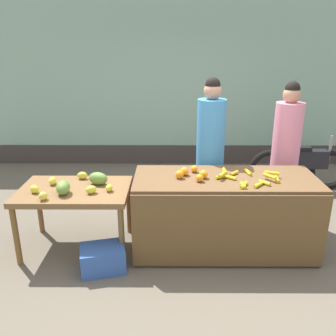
# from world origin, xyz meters

# --- Properties ---
(ground_plane) EXTENTS (24.00, 24.00, 0.00)m
(ground_plane) POSITION_xyz_m (0.00, 0.00, 0.00)
(ground_plane) COLOR #665B4C
(market_wall_back) EXTENTS (8.77, 0.23, 2.90)m
(market_wall_back) POSITION_xyz_m (0.00, 3.10, 1.42)
(market_wall_back) COLOR #8CB299
(market_wall_back) RESTS_ON ground
(fruit_stall_counter) EXTENTS (1.95, 0.81, 0.85)m
(fruit_stall_counter) POSITION_xyz_m (0.30, -0.01, 0.43)
(fruit_stall_counter) COLOR brown
(fruit_stall_counter) RESTS_ON ground
(side_table_wooden) EXTENTS (1.18, 0.79, 0.72)m
(side_table_wooden) POSITION_xyz_m (-1.33, 0.00, 0.64)
(side_table_wooden) COLOR brown
(side_table_wooden) RESTS_ON ground
(banana_bunch_pile) EXTENTS (0.69, 0.52, 0.07)m
(banana_bunch_pile) POSITION_xyz_m (0.51, -0.08, 0.88)
(banana_bunch_pile) COLOR yellow
(banana_bunch_pile) RESTS_ON fruit_stall_counter
(orange_pile) EXTENTS (0.34, 0.36, 0.09)m
(orange_pile) POSITION_xyz_m (-0.06, -0.00, 0.90)
(orange_pile) COLOR orange
(orange_pile) RESTS_ON fruit_stall_counter
(mango_papaya_pile) EXTENTS (0.87, 0.68, 0.14)m
(mango_papaya_pile) POSITION_xyz_m (-1.29, -0.02, 0.78)
(mango_papaya_pile) COLOR yellow
(mango_papaya_pile) RESTS_ON side_table_wooden
(vendor_woman_blue_shirt) EXTENTS (0.34, 0.34, 1.83)m
(vendor_woman_blue_shirt) POSITION_xyz_m (0.20, 0.64, 0.93)
(vendor_woman_blue_shirt) COLOR #33333D
(vendor_woman_blue_shirt) RESTS_ON ground
(vendor_woman_pink_shirt) EXTENTS (0.34, 0.34, 1.78)m
(vendor_woman_pink_shirt) POSITION_xyz_m (1.15, 0.71, 0.90)
(vendor_woman_pink_shirt) COLOR #33333D
(vendor_woman_pink_shirt) RESTS_ON ground
(parked_motorcycle) EXTENTS (1.60, 0.18, 0.88)m
(parked_motorcycle) POSITION_xyz_m (1.74, 1.72, 0.40)
(parked_motorcycle) COLOR black
(parked_motorcycle) RESTS_ON ground
(produce_crate) EXTENTS (0.50, 0.41, 0.26)m
(produce_crate) POSITION_xyz_m (-0.97, -0.44, 0.13)
(produce_crate) COLOR #3359A5
(produce_crate) RESTS_ON ground
(produce_sack) EXTENTS (0.33, 0.38, 0.51)m
(produce_sack) POSITION_xyz_m (-0.49, 0.63, 0.26)
(produce_sack) COLOR maroon
(produce_sack) RESTS_ON ground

